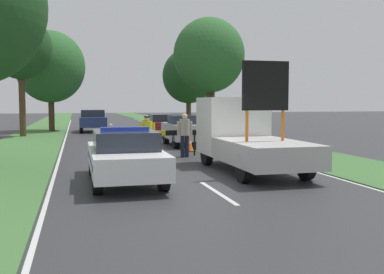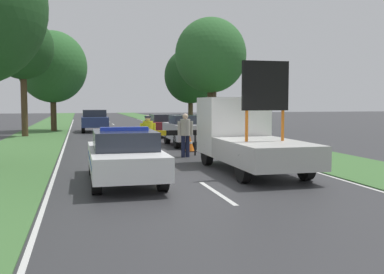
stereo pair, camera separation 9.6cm
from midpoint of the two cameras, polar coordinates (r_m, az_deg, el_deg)
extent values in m
plane|color=#333335|center=(13.04, 0.59, -5.27)|extent=(160.00, 160.00, 0.00)
cube|color=silver|center=(11.05, 3.39, -7.04)|extent=(0.12, 2.87, 0.01)
cube|color=silver|center=(17.71, -3.37, -2.69)|extent=(0.12, 2.87, 0.01)
cube|color=silver|center=(24.53, -6.39, -0.72)|extent=(0.12, 2.87, 0.01)
cube|color=silver|center=(31.40, -8.08, 0.40)|extent=(0.12, 2.87, 0.01)
cube|color=silver|center=(38.30, -9.17, 1.11)|extent=(0.12, 2.87, 0.01)
cube|color=silver|center=(45.22, -9.93, 1.60)|extent=(0.12, 2.87, 0.01)
cube|color=silver|center=(52.14, -10.48, 1.97)|extent=(0.12, 2.87, 0.01)
cube|color=silver|center=(26.73, -15.58, -0.43)|extent=(0.10, 63.26, 0.01)
cube|color=silver|center=(27.69, 1.13, -0.10)|extent=(0.10, 63.26, 0.01)
cube|color=#427038|center=(32.61, -18.56, 0.38)|extent=(3.49, 120.00, 0.03)
cube|color=#427038|center=(33.76, 1.57, 0.74)|extent=(3.49, 120.00, 0.03)
cube|color=white|center=(12.49, -8.39, -2.79)|extent=(1.84, 4.77, 0.60)
cube|color=#282D38|center=(12.29, -8.35, -0.35)|extent=(1.62, 2.19, 0.49)
cylinder|color=black|center=(13.94, -12.27, -3.33)|extent=(0.24, 0.68, 0.68)
cylinder|color=black|center=(14.08, -5.72, -3.18)|extent=(0.24, 0.68, 0.68)
cylinder|color=black|center=(11.02, -11.78, -5.38)|extent=(0.24, 0.68, 0.68)
cylinder|color=black|center=(11.19, -3.51, -5.14)|extent=(0.24, 0.68, 0.68)
cube|color=#1E38C6|center=(12.27, -8.37, 1.03)|extent=(1.29, 0.24, 0.10)
cube|color=#193399|center=(12.48, -8.39, -2.66)|extent=(1.85, 3.91, 0.10)
cube|color=black|center=(14.89, -9.32, -1.87)|extent=(1.01, 0.08, 0.36)
cube|color=white|center=(15.94, 5.36, 1.48)|extent=(2.13, 1.92, 1.97)
cube|color=#232833|center=(16.81, 4.31, 2.85)|extent=(1.81, 0.04, 0.87)
cube|color=#B2B2AD|center=(13.36, 9.39, -1.95)|extent=(2.13, 3.76, 0.67)
cylinder|color=#D16619|center=(13.08, 7.16, 1.39)|extent=(0.09, 0.09, 0.90)
cylinder|color=#D16619|center=(13.53, 11.64, 1.43)|extent=(0.09, 0.09, 0.90)
cube|color=black|center=(13.28, 9.50, 6.44)|extent=(1.42, 0.12, 1.43)
cylinder|color=black|center=(15.73, 2.09, -2.15)|extent=(0.24, 0.79, 0.79)
cylinder|color=black|center=(16.36, 8.46, -1.94)|extent=(0.24, 0.79, 0.79)
cylinder|color=black|center=(12.36, 6.73, -3.99)|extent=(0.24, 0.79, 0.79)
cylinder|color=black|center=(13.14, 14.47, -3.60)|extent=(0.24, 0.79, 0.79)
cylinder|color=black|center=(18.10, -6.95, -1.22)|extent=(0.07, 0.07, 0.85)
cylinder|color=black|center=(18.55, 0.55, -1.05)|extent=(0.07, 0.07, 0.85)
cube|color=yellow|center=(18.04, -7.13, 0.45)|extent=(0.51, 0.08, 0.21)
cube|color=black|center=(18.11, -5.53, 0.47)|extent=(0.51, 0.08, 0.21)
cube|color=yellow|center=(18.20, -3.95, 0.50)|extent=(0.51, 0.08, 0.21)
cube|color=black|center=(18.29, -2.38, 0.53)|extent=(0.51, 0.08, 0.21)
cube|color=yellow|center=(18.40, -0.83, 0.56)|extent=(0.51, 0.08, 0.21)
cube|color=black|center=(18.52, 0.70, 0.58)|extent=(0.51, 0.08, 0.21)
cylinder|color=#191E38|center=(17.44, -5.74, -1.44)|extent=(0.16, 0.16, 0.84)
cylinder|color=#191E38|center=(17.46, -5.17, -1.42)|extent=(0.16, 0.16, 0.84)
cylinder|color=yellow|center=(17.39, -5.47, 0.98)|extent=(0.39, 0.39, 0.63)
cylinder|color=yellow|center=(17.36, -6.25, 0.87)|extent=(0.13, 0.13, 0.54)
cylinder|color=yellow|center=(17.43, -4.69, 0.89)|extent=(0.13, 0.13, 0.54)
sphere|color=beige|center=(17.37, -5.48, 2.38)|extent=(0.22, 0.22, 0.22)
cylinder|color=#141933|center=(17.37, -5.48, 2.58)|extent=(0.25, 0.25, 0.05)
cylinder|color=#191E38|center=(17.95, -0.97, -1.20)|extent=(0.16, 0.16, 0.87)
cylinder|color=#191E38|center=(17.99, -0.42, -1.18)|extent=(0.16, 0.16, 0.87)
cylinder|color=#B2AD9E|center=(17.91, -0.70, 1.24)|extent=(0.40, 0.40, 0.65)
cylinder|color=#B2AD9E|center=(17.86, -1.47, 1.12)|extent=(0.13, 0.13, 0.56)
cylinder|color=#B2AD9E|center=(17.97, 0.07, 1.14)|extent=(0.13, 0.13, 0.56)
sphere|color=beige|center=(17.89, -0.70, 2.64)|extent=(0.23, 0.23, 0.23)
cube|color=black|center=(20.05, -0.16, -1.81)|extent=(0.51, 0.51, 0.03)
cone|color=orange|center=(20.02, -0.16, -0.81)|extent=(0.44, 0.44, 0.68)
cylinder|color=white|center=(20.02, -0.16, -0.71)|extent=(0.25, 0.25, 0.09)
cube|color=black|center=(14.56, -3.86, -4.20)|extent=(0.51, 0.51, 0.03)
cone|color=orange|center=(14.51, -3.87, -2.83)|extent=(0.43, 0.43, 0.67)
cylinder|color=white|center=(14.51, -3.87, -2.70)|extent=(0.24, 0.24, 0.09)
cube|color=black|center=(18.98, 5.63, -2.19)|extent=(0.35, 0.35, 0.03)
cone|color=orange|center=(18.95, 5.64, -1.45)|extent=(0.30, 0.30, 0.46)
cylinder|color=white|center=(18.95, 5.64, -1.38)|extent=(0.17, 0.17, 0.06)
cube|color=black|center=(17.56, -9.85, -2.77)|extent=(0.38, 0.38, 0.03)
cone|color=orange|center=(17.53, -9.86, -1.90)|extent=(0.33, 0.33, 0.50)
cylinder|color=white|center=(17.53, -9.87, -1.82)|extent=(0.18, 0.18, 0.07)
cube|color=#B2B2B7|center=(22.75, -0.39, 0.75)|extent=(1.93, 3.94, 0.77)
cube|color=#282D38|center=(22.60, -0.32, 2.24)|extent=(1.69, 1.81, 0.42)
cylinder|color=black|center=(23.78, -3.06, -0.02)|extent=(0.24, 0.70, 0.70)
cylinder|color=black|center=(24.16, 0.87, 0.06)|extent=(0.24, 0.70, 0.70)
cylinder|color=black|center=(21.40, -1.81, -0.51)|extent=(0.24, 0.70, 0.70)
cylinder|color=black|center=(21.82, 2.52, -0.42)|extent=(0.24, 0.70, 0.70)
cube|color=maroon|center=(29.22, -3.45, 1.45)|extent=(1.93, 4.49, 0.59)
cube|color=#282D38|center=(29.06, -3.40, 2.47)|extent=(1.70, 2.07, 0.46)
cylinder|color=black|center=(30.46, -5.49, 1.00)|extent=(0.24, 0.76, 0.76)
cylinder|color=black|center=(30.76, -2.38, 1.05)|extent=(0.24, 0.76, 0.76)
cylinder|color=black|center=(27.72, -4.63, 0.67)|extent=(0.24, 0.76, 0.76)
cylinder|color=black|center=(28.05, -1.22, 0.72)|extent=(0.24, 0.76, 0.76)
cube|color=navy|center=(34.11, -12.21, 1.93)|extent=(1.89, 4.01, 0.72)
cube|color=#282D38|center=(33.96, -12.22, 2.96)|extent=(1.67, 1.85, 0.51)
cylinder|color=black|center=(35.35, -13.61, 1.41)|extent=(0.24, 0.80, 0.80)
cylinder|color=black|center=(35.40, -10.93, 1.46)|extent=(0.24, 0.80, 0.80)
cylinder|color=black|center=(32.86, -13.57, 1.19)|extent=(0.24, 0.80, 0.80)
cylinder|color=black|center=(32.92, -10.69, 1.24)|extent=(0.24, 0.80, 0.80)
cylinder|color=#4C3823|center=(35.64, -17.10, 3.08)|extent=(0.43, 0.43, 2.93)
ellipsoid|color=#2D662D|center=(35.73, -17.23, 8.52)|extent=(5.13, 5.13, 5.39)
cylinder|color=#4C3823|center=(38.85, -0.12, 3.25)|extent=(0.41, 0.41, 2.77)
ellipsoid|color=#1E471E|center=(38.90, -0.12, 7.77)|extent=(4.49, 4.49, 4.71)
cylinder|color=#4C3823|center=(30.60, 2.45, 3.66)|extent=(0.42, 0.42, 3.56)
ellipsoid|color=#2D662D|center=(30.76, 2.47, 10.34)|extent=(4.80, 4.80, 5.04)
cylinder|color=#4C3823|center=(30.49, -20.45, 3.99)|extent=(0.40, 0.40, 4.21)
ellipsoid|color=#1E471E|center=(30.69, -20.63, 10.62)|extent=(3.83, 3.83, 4.03)
cylinder|color=#473828|center=(30.23, 3.03, 6.68)|extent=(0.20, 0.20, 6.76)
cube|color=#473828|center=(30.46, 3.05, 11.78)|extent=(1.20, 0.10, 0.10)
camera|label=1|loc=(0.05, -89.81, 0.02)|focal=42.00mm
camera|label=2|loc=(0.05, 90.19, -0.02)|focal=42.00mm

